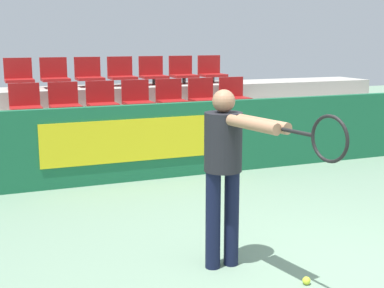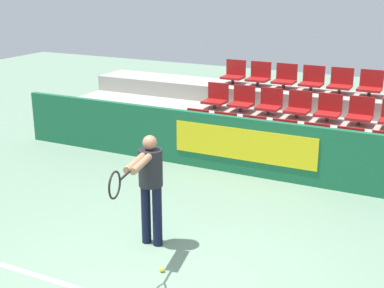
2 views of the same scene
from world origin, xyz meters
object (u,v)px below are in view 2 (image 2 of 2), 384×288
(stadium_chair_3, at_px, (282,137))
(stadium_chair_6, at_px, (384,150))
(stadium_chair_8, at_px, (242,100))
(stadium_chair_7, at_px, (216,98))
(stadium_chair_10, at_px, (298,107))
(stadium_chair_9, at_px, (270,103))
(stadium_chair_11, at_px, (328,110))
(stadium_chair_0, at_px, (195,125))
(stadium_chair_14, at_px, (234,74))
(stadium_chair_16, at_px, (285,78))
(stadium_chair_17, at_px, (312,80))
(stadium_chair_5, at_px, (348,145))
(tennis_ball, at_px, (162,270))
(stadium_chair_15, at_px, (259,76))
(stadium_chair_2, at_px, (252,133))
(stadium_chair_4, at_px, (314,141))
(stadium_chair_19, at_px, (370,85))
(tennis_player, at_px, (149,180))
(stadium_chair_12, at_px, (360,113))
(stadium_chair_1, at_px, (223,129))

(stadium_chair_3, relative_size, stadium_chair_6, 1.00)
(stadium_chair_6, xyz_separation_m, stadium_chair_8, (-3.07, 1.03, 0.37))
(stadium_chair_7, height_order, stadium_chair_10, same)
(stadium_chair_9, xyz_separation_m, stadium_chair_11, (1.23, 0.00, 0.00))
(stadium_chair_0, height_order, stadium_chair_14, stadium_chair_14)
(stadium_chair_8, relative_size, stadium_chair_16, 1.00)
(stadium_chair_9, xyz_separation_m, stadium_chair_14, (-1.23, 1.03, 0.37))
(stadium_chair_17, bearing_deg, stadium_chair_10, -90.00)
(stadium_chair_14, bearing_deg, stadium_chair_8, -59.12)
(stadium_chair_16, bearing_deg, stadium_chair_10, -59.12)
(stadium_chair_5, xyz_separation_m, stadium_chair_7, (-3.07, 1.03, 0.37))
(stadium_chair_11, height_order, tennis_ball, stadium_chair_11)
(stadium_chair_15, bearing_deg, stadium_chair_2, -73.35)
(stadium_chair_14, relative_size, tennis_ball, 8.10)
(stadium_chair_7, height_order, stadium_chair_11, same)
(stadium_chair_6, distance_m, stadium_chair_11, 1.64)
(stadium_chair_5, height_order, stadium_chair_8, stadium_chair_8)
(stadium_chair_0, relative_size, stadium_chair_4, 1.00)
(stadium_chair_5, xyz_separation_m, stadium_chair_9, (-1.84, 1.03, 0.37))
(stadium_chair_2, xyz_separation_m, stadium_chair_17, (0.61, 2.05, 0.73))
(stadium_chair_17, bearing_deg, stadium_chair_16, 180.00)
(stadium_chair_6, bearing_deg, stadium_chair_5, 180.00)
(stadium_chair_11, relative_size, stadium_chair_19, 1.00)
(stadium_chair_0, xyz_separation_m, stadium_chair_11, (2.46, 1.03, 0.37))
(stadium_chair_7, xyz_separation_m, stadium_chair_10, (1.84, 0.00, 0.00))
(stadium_chair_0, height_order, stadium_chair_15, stadium_chair_15)
(tennis_player, bearing_deg, stadium_chair_4, 60.98)
(stadium_chair_0, xyz_separation_m, stadium_chair_6, (3.69, 0.00, 0.00))
(stadium_chair_3, distance_m, stadium_chair_7, 2.14)
(stadium_chair_16, bearing_deg, tennis_player, -90.19)
(stadium_chair_10, bearing_deg, stadium_chair_6, -29.14)
(stadium_chair_8, bearing_deg, tennis_ball, -78.87)
(stadium_chair_9, distance_m, stadium_chair_12, 1.84)
(stadium_chair_8, relative_size, stadium_chair_14, 1.00)
(stadium_chair_7, bearing_deg, stadium_chair_6, -15.57)
(stadium_chair_2, height_order, tennis_ball, stadium_chair_2)
(stadium_chair_6, height_order, stadium_chair_9, stadium_chair_9)
(stadium_chair_1, height_order, stadium_chair_3, same)
(stadium_chair_10, relative_size, tennis_ball, 8.10)
(stadium_chair_17, bearing_deg, stadium_chair_6, -48.11)
(stadium_chair_1, distance_m, stadium_chair_15, 2.18)
(stadium_chair_10, bearing_deg, tennis_player, -97.38)
(stadium_chair_6, bearing_deg, stadium_chair_2, 180.00)
(stadium_chair_8, relative_size, stadium_chair_9, 1.00)
(stadium_chair_4, xyz_separation_m, tennis_player, (-1.25, -3.87, 0.37))
(stadium_chair_6, bearing_deg, stadium_chair_7, 164.43)
(stadium_chair_3, relative_size, stadium_chair_5, 1.00)
(stadium_chair_4, relative_size, stadium_chair_19, 1.00)
(stadium_chair_10, relative_size, stadium_chair_12, 1.00)
(stadium_chair_16, bearing_deg, stadium_chair_11, -39.90)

